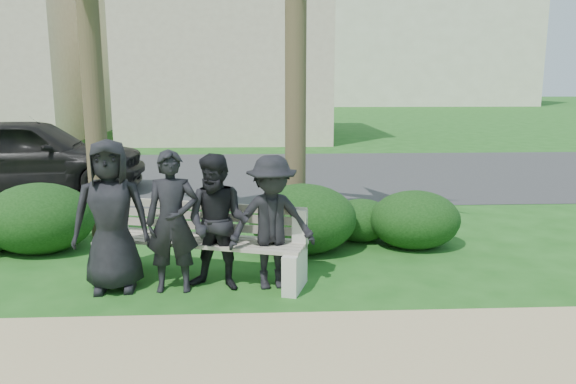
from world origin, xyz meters
name	(u,v)px	position (x,y,z in m)	size (l,w,h in m)	color
ground	(238,280)	(0.00, 0.00, 0.00)	(160.00, 160.00, 0.00)	#1B5016
footpath	(230,350)	(0.00, -1.80, 0.00)	(30.00, 1.60, 0.01)	tan
asphalt_street	(249,174)	(0.00, 8.00, 0.00)	(160.00, 8.00, 0.01)	#2D2D30
stucco_bldg_right	(228,50)	(-1.00, 18.00, 3.66)	(8.40, 8.40, 7.30)	beige
park_bench	(199,247)	(-0.46, 0.08, 0.40)	(2.72, 1.31, 0.89)	#AEA192
man_a	(111,216)	(-1.41, -0.22, 0.88)	(0.86, 0.56, 1.75)	black
man_b	(172,222)	(-0.71, -0.28, 0.82)	(0.60, 0.39, 1.63)	black
man_c	(218,223)	(-0.20, -0.24, 0.79)	(0.77, 0.60, 1.58)	black
man_d	(272,222)	(0.42, -0.23, 0.78)	(1.01, 0.58, 1.56)	black
hedge_b	(39,216)	(-2.85, 1.38, 0.50)	(1.55, 1.28, 1.01)	black
hedge_d	(303,217)	(0.88, 1.18, 0.50)	(1.53, 1.26, 1.00)	black
hedge_e	(361,219)	(1.81, 1.69, 0.33)	(1.00, 0.83, 0.65)	black
hedge_f	(415,218)	(2.53, 1.31, 0.43)	(1.31, 1.08, 0.86)	black
car_a	(29,155)	(-4.68, 5.76, 0.82)	(1.94, 4.82, 1.64)	black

